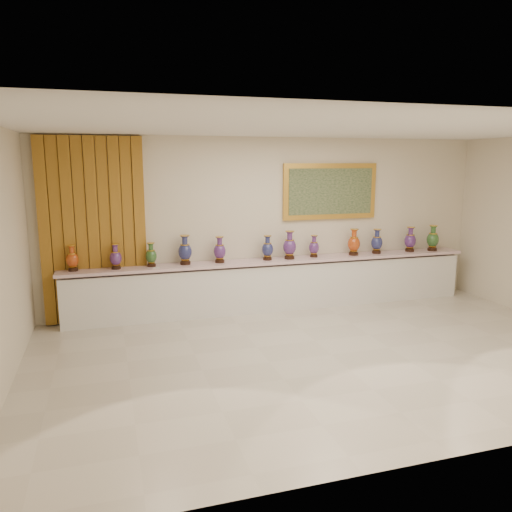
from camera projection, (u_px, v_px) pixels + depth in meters
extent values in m
plane|color=beige|center=(331.00, 355.00, 6.77)|extent=(8.00, 8.00, 0.00)
plane|color=beige|center=(273.00, 224.00, 8.84)|extent=(8.00, 0.00, 8.00)
plane|color=white|center=(338.00, 127.00, 6.21)|extent=(8.00, 8.00, 0.00)
cube|color=#B37226|center=(94.00, 231.00, 7.92)|extent=(1.64, 0.14, 2.95)
cube|color=gold|center=(330.00, 191.00, 9.01)|extent=(1.80, 0.06, 1.00)
cube|color=#1B3620|center=(331.00, 191.00, 8.97)|extent=(1.62, 0.02, 0.82)
cube|color=white|center=(277.00, 287.00, 8.83)|extent=(7.20, 0.42, 0.81)
cube|color=beige|center=(277.00, 261.00, 8.72)|extent=(7.28, 0.48, 0.05)
cylinder|color=black|center=(73.00, 270.00, 7.78)|extent=(0.14, 0.14, 0.04)
cone|color=gold|center=(73.00, 267.00, 7.77)|extent=(0.13, 0.13, 0.03)
ellipsoid|color=#930F06|center=(72.00, 260.00, 7.75)|extent=(0.25, 0.25, 0.24)
cylinder|color=gold|center=(72.00, 253.00, 7.73)|extent=(0.13, 0.13, 0.01)
cylinder|color=#930F06|center=(72.00, 250.00, 7.72)|extent=(0.08, 0.08, 0.09)
cone|color=#930F06|center=(71.00, 246.00, 7.71)|extent=(0.13, 0.13, 0.03)
cylinder|color=gold|center=(71.00, 245.00, 7.71)|extent=(0.13, 0.13, 0.01)
cylinder|color=black|center=(116.00, 268.00, 7.93)|extent=(0.14, 0.14, 0.04)
cone|color=gold|center=(116.00, 265.00, 7.92)|extent=(0.12, 0.12, 0.03)
ellipsoid|color=#250D49|center=(116.00, 258.00, 7.90)|extent=(0.24, 0.24, 0.23)
cylinder|color=gold|center=(115.00, 252.00, 7.88)|extent=(0.13, 0.13, 0.01)
cylinder|color=#250D49|center=(115.00, 249.00, 7.87)|extent=(0.07, 0.07, 0.08)
cone|color=#250D49|center=(115.00, 245.00, 7.86)|extent=(0.13, 0.13, 0.03)
cylinder|color=gold|center=(115.00, 244.00, 7.86)|extent=(0.13, 0.13, 0.01)
cylinder|color=black|center=(152.00, 265.00, 8.12)|extent=(0.14, 0.14, 0.04)
cone|color=gold|center=(151.00, 263.00, 8.11)|extent=(0.12, 0.12, 0.03)
ellipsoid|color=black|center=(151.00, 256.00, 8.09)|extent=(0.19, 0.19, 0.23)
cylinder|color=gold|center=(151.00, 250.00, 8.07)|extent=(0.12, 0.12, 0.01)
cylinder|color=black|center=(151.00, 247.00, 8.06)|extent=(0.07, 0.07, 0.08)
cone|color=black|center=(151.00, 244.00, 8.05)|extent=(0.12, 0.12, 0.03)
cylinder|color=gold|center=(151.00, 243.00, 8.05)|extent=(0.13, 0.13, 0.01)
cylinder|color=black|center=(185.00, 263.00, 8.29)|extent=(0.17, 0.17, 0.05)
cone|color=gold|center=(185.00, 260.00, 8.28)|extent=(0.15, 0.15, 0.03)
ellipsoid|color=#09093D|center=(185.00, 252.00, 8.25)|extent=(0.28, 0.28, 0.28)
cylinder|color=gold|center=(185.00, 245.00, 8.23)|extent=(0.16, 0.16, 0.01)
cylinder|color=#09093D|center=(185.00, 241.00, 8.22)|extent=(0.09, 0.09, 0.10)
cone|color=#09093D|center=(185.00, 237.00, 8.20)|extent=(0.16, 0.16, 0.04)
cylinder|color=gold|center=(185.00, 235.00, 8.20)|extent=(0.16, 0.16, 0.01)
cylinder|color=black|center=(220.00, 261.00, 8.44)|extent=(0.16, 0.16, 0.04)
cone|color=gold|center=(220.00, 258.00, 8.43)|extent=(0.14, 0.14, 0.03)
ellipsoid|color=#250D49|center=(220.00, 251.00, 8.40)|extent=(0.25, 0.25, 0.26)
cylinder|color=gold|center=(220.00, 245.00, 8.38)|extent=(0.14, 0.14, 0.01)
cylinder|color=#250D49|center=(220.00, 242.00, 8.37)|extent=(0.08, 0.08, 0.09)
cone|color=#250D49|center=(220.00, 238.00, 8.36)|extent=(0.14, 0.14, 0.03)
cylinder|color=gold|center=(220.00, 237.00, 8.36)|extent=(0.15, 0.15, 0.01)
cylinder|color=black|center=(267.00, 259.00, 8.66)|extent=(0.15, 0.15, 0.04)
cone|color=gold|center=(267.00, 256.00, 8.65)|extent=(0.13, 0.13, 0.03)
ellipsoid|color=#09093D|center=(268.00, 249.00, 8.63)|extent=(0.23, 0.23, 0.25)
cylinder|color=gold|center=(268.00, 243.00, 8.61)|extent=(0.14, 0.14, 0.01)
cylinder|color=#09093D|center=(268.00, 240.00, 8.60)|extent=(0.08, 0.08, 0.09)
cone|color=#09093D|center=(268.00, 237.00, 8.59)|extent=(0.14, 0.14, 0.03)
cylinder|color=gold|center=(268.00, 236.00, 8.59)|extent=(0.14, 0.14, 0.01)
cylinder|color=black|center=(289.00, 257.00, 8.76)|extent=(0.17, 0.17, 0.05)
cone|color=gold|center=(289.00, 254.00, 8.75)|extent=(0.15, 0.15, 0.03)
ellipsoid|color=#250D49|center=(290.00, 247.00, 8.72)|extent=(0.25, 0.25, 0.29)
cylinder|color=gold|center=(290.00, 240.00, 8.70)|extent=(0.16, 0.16, 0.01)
cylinder|color=#250D49|center=(290.00, 236.00, 8.69)|extent=(0.09, 0.09, 0.10)
cone|color=#250D49|center=(290.00, 232.00, 8.67)|extent=(0.16, 0.16, 0.04)
cylinder|color=gold|center=(290.00, 231.00, 8.67)|extent=(0.16, 0.16, 0.01)
cylinder|color=black|center=(314.00, 256.00, 8.93)|extent=(0.14, 0.14, 0.04)
cone|color=gold|center=(314.00, 254.00, 8.92)|extent=(0.12, 0.12, 0.03)
ellipsoid|color=#250D49|center=(314.00, 248.00, 8.90)|extent=(0.19, 0.19, 0.23)
cylinder|color=gold|center=(314.00, 242.00, 8.88)|extent=(0.12, 0.12, 0.01)
cylinder|color=#250D49|center=(314.00, 239.00, 8.87)|extent=(0.07, 0.07, 0.08)
cone|color=#250D49|center=(314.00, 236.00, 8.86)|extent=(0.12, 0.12, 0.03)
cylinder|color=gold|center=(314.00, 235.00, 8.86)|extent=(0.13, 0.13, 0.01)
cylinder|color=black|center=(353.00, 254.00, 9.11)|extent=(0.17, 0.17, 0.05)
cone|color=gold|center=(354.00, 251.00, 9.10)|extent=(0.15, 0.15, 0.03)
ellipsoid|color=#930F06|center=(354.00, 244.00, 9.08)|extent=(0.28, 0.28, 0.28)
cylinder|color=gold|center=(354.00, 237.00, 9.05)|extent=(0.15, 0.15, 0.01)
cylinder|color=#930F06|center=(354.00, 234.00, 9.04)|extent=(0.09, 0.09, 0.10)
cone|color=#930F06|center=(354.00, 230.00, 9.03)|extent=(0.15, 0.15, 0.04)
cylinder|color=gold|center=(354.00, 229.00, 9.03)|extent=(0.16, 0.16, 0.01)
cylinder|color=black|center=(376.00, 252.00, 9.29)|extent=(0.16, 0.16, 0.05)
cone|color=gold|center=(376.00, 249.00, 9.28)|extent=(0.14, 0.14, 0.03)
ellipsoid|color=#09093D|center=(377.00, 243.00, 9.26)|extent=(0.25, 0.25, 0.26)
cylinder|color=gold|center=(377.00, 237.00, 9.24)|extent=(0.14, 0.14, 0.01)
cylinder|color=#09093D|center=(377.00, 234.00, 9.23)|extent=(0.08, 0.08, 0.10)
cone|color=#09093D|center=(377.00, 230.00, 9.21)|extent=(0.14, 0.14, 0.04)
cylinder|color=gold|center=(377.00, 229.00, 9.21)|extent=(0.15, 0.15, 0.01)
cylinder|color=black|center=(410.00, 250.00, 9.49)|extent=(0.17, 0.17, 0.05)
cone|color=gold|center=(410.00, 248.00, 9.48)|extent=(0.15, 0.15, 0.03)
ellipsoid|color=#250D49|center=(410.00, 241.00, 9.45)|extent=(0.25, 0.25, 0.27)
cylinder|color=gold|center=(410.00, 235.00, 9.43)|extent=(0.15, 0.15, 0.01)
cylinder|color=#250D49|center=(411.00, 232.00, 9.42)|extent=(0.09, 0.09, 0.10)
cone|color=#250D49|center=(411.00, 228.00, 9.41)|extent=(0.15, 0.15, 0.04)
cylinder|color=gold|center=(411.00, 227.00, 9.41)|extent=(0.15, 0.15, 0.01)
cylinder|color=black|center=(432.00, 249.00, 9.57)|extent=(0.17, 0.17, 0.05)
cone|color=gold|center=(432.00, 247.00, 9.56)|extent=(0.15, 0.15, 0.03)
ellipsoid|color=black|center=(433.00, 240.00, 9.53)|extent=(0.29, 0.29, 0.28)
cylinder|color=gold|center=(433.00, 233.00, 9.51)|extent=(0.16, 0.16, 0.01)
cylinder|color=black|center=(433.00, 230.00, 9.50)|extent=(0.09, 0.09, 0.10)
cone|color=black|center=(434.00, 227.00, 9.49)|extent=(0.16, 0.16, 0.04)
cylinder|color=gold|center=(434.00, 226.00, 9.48)|extent=(0.16, 0.16, 0.01)
cube|color=white|center=(156.00, 268.00, 8.00)|extent=(0.10, 0.06, 0.00)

